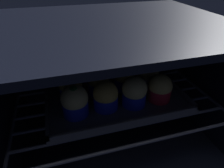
{
  "coord_description": "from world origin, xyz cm",
  "views": [
    {
      "loc": [
        -13.85,
        -24.35,
        47.83
      ],
      "look_at": [
        0.0,
        22.93,
        17.33
      ],
      "focal_mm": 31.97,
      "sensor_mm": 36.0,
      "label": 1
    }
  ],
  "objects_px": {
    "muffin_row2_col0": "(68,74)",
    "muffin_row2_col2": "(117,67)",
    "muffin_row1_col3": "(148,75)",
    "muffin_row0_col0": "(75,101)",
    "muffin_row1_col0": "(71,85)",
    "baking_tray": "(112,92)",
    "muffin_row1_col2": "(125,79)",
    "muffin_row2_col1": "(93,70)",
    "muffin_row0_col3": "(160,88)",
    "muffin_row0_col2": "(134,92)",
    "muffin_row0_col1": "(106,96)",
    "muffin_row2_col3": "(138,64)",
    "muffin_row1_col1": "(99,83)"
  },
  "relations": [
    {
      "from": "muffin_row2_col3",
      "to": "muffin_row1_col1",
      "type": "bearing_deg",
      "value": -153.54
    },
    {
      "from": "muffin_row0_col1",
      "to": "muffin_row1_col2",
      "type": "relative_size",
      "value": 0.97
    },
    {
      "from": "muffin_row1_col0",
      "to": "muffin_row1_col3",
      "type": "relative_size",
      "value": 1.1
    },
    {
      "from": "muffin_row0_col3",
      "to": "muffin_row2_col1",
      "type": "relative_size",
      "value": 0.95
    },
    {
      "from": "muffin_row0_col2",
      "to": "muffin_row2_col1",
      "type": "distance_m",
      "value": 0.17
    },
    {
      "from": "muffin_row1_col3",
      "to": "muffin_row1_col1",
      "type": "bearing_deg",
      "value": -179.64
    },
    {
      "from": "muffin_row1_col2",
      "to": "muffin_row2_col1",
      "type": "xyz_separation_m",
      "value": [
        -0.08,
        0.08,
        0.0
      ]
    },
    {
      "from": "baking_tray",
      "to": "muffin_row0_col3",
      "type": "relative_size",
      "value": 5.09
    },
    {
      "from": "muffin_row2_col1",
      "to": "muffin_row1_col2",
      "type": "bearing_deg",
      "value": -43.14
    },
    {
      "from": "muffin_row0_col0",
      "to": "muffin_row2_col1",
      "type": "relative_size",
      "value": 1.06
    },
    {
      "from": "muffin_row2_col0",
      "to": "muffin_row2_col2",
      "type": "xyz_separation_m",
      "value": [
        0.16,
        0.0,
        0.0
      ]
    },
    {
      "from": "muffin_row0_col0",
      "to": "muffin_row1_col0",
      "type": "height_order",
      "value": "muffin_row0_col0"
    },
    {
      "from": "muffin_row0_col1",
      "to": "muffin_row0_col2",
      "type": "bearing_deg",
      "value": -5.19
    },
    {
      "from": "muffin_row0_col3",
      "to": "muffin_row1_col3",
      "type": "distance_m",
      "value": 0.08
    },
    {
      "from": "muffin_row0_col2",
      "to": "muffin_row1_col3",
      "type": "height_order",
      "value": "muffin_row0_col2"
    },
    {
      "from": "muffin_row1_col3",
      "to": "muffin_row2_col3",
      "type": "distance_m",
      "value": 0.07
    },
    {
      "from": "muffin_row0_col2",
      "to": "muffin_row2_col0",
      "type": "height_order",
      "value": "muffin_row0_col2"
    },
    {
      "from": "muffin_row0_col1",
      "to": "muffin_row0_col3",
      "type": "bearing_deg",
      "value": -1.76
    },
    {
      "from": "muffin_row0_col1",
      "to": "muffin_row0_col3",
      "type": "xyz_separation_m",
      "value": [
        0.15,
        -0.0,
        -0.0
      ]
    },
    {
      "from": "muffin_row1_col2",
      "to": "muffin_row0_col3",
      "type": "bearing_deg",
      "value": -46.64
    },
    {
      "from": "muffin_row1_col1",
      "to": "muffin_row0_col1",
      "type": "bearing_deg",
      "value": -89.51
    },
    {
      "from": "muffin_row2_col1",
      "to": "muffin_row2_col3",
      "type": "xyz_separation_m",
      "value": [
        0.15,
        -0.0,
        -0.0
      ]
    },
    {
      "from": "muffin_row0_col1",
      "to": "muffin_row1_col0",
      "type": "height_order",
      "value": "muffin_row1_col0"
    },
    {
      "from": "muffin_row1_col3",
      "to": "muffin_row2_col0",
      "type": "xyz_separation_m",
      "value": [
        -0.23,
        0.08,
        -0.0
      ]
    },
    {
      "from": "baking_tray",
      "to": "muffin_row0_col0",
      "type": "bearing_deg",
      "value": -146.34
    },
    {
      "from": "muffin_row2_col2",
      "to": "muffin_row2_col3",
      "type": "xyz_separation_m",
      "value": [
        0.07,
        -0.01,
        0.0
      ]
    },
    {
      "from": "muffin_row0_col3",
      "to": "muffin_row2_col0",
      "type": "xyz_separation_m",
      "value": [
        -0.23,
        0.15,
        -0.0
      ]
    },
    {
      "from": "muffin_row2_col0",
      "to": "muffin_row0_col0",
      "type": "bearing_deg",
      "value": -89.67
    },
    {
      "from": "muffin_row1_col0",
      "to": "muffin_row2_col0",
      "type": "bearing_deg",
      "value": 90.09
    },
    {
      "from": "muffin_row0_col0",
      "to": "muffin_row0_col2",
      "type": "distance_m",
      "value": 0.15
    },
    {
      "from": "muffin_row2_col0",
      "to": "muffin_row1_col2",
      "type": "bearing_deg",
      "value": -26.4
    },
    {
      "from": "muffin_row2_col0",
      "to": "muffin_row2_col2",
      "type": "bearing_deg",
      "value": 1.25
    },
    {
      "from": "baking_tray",
      "to": "muffin_row0_col3",
      "type": "height_order",
      "value": "muffin_row0_col3"
    },
    {
      "from": "muffin_row0_col0",
      "to": "muffin_row2_col1",
      "type": "height_order",
      "value": "muffin_row0_col0"
    },
    {
      "from": "muffin_row0_col1",
      "to": "muffin_row1_col1",
      "type": "bearing_deg",
      "value": 90.49
    },
    {
      "from": "muffin_row0_col2",
      "to": "muffin_row0_col3",
      "type": "xyz_separation_m",
      "value": [
        0.08,
        0.0,
        -0.0
      ]
    },
    {
      "from": "muffin_row0_col1",
      "to": "muffin_row2_col3",
      "type": "bearing_deg",
      "value": 44.27
    },
    {
      "from": "muffin_row0_col1",
      "to": "muffin_row1_col2",
      "type": "xyz_separation_m",
      "value": [
        0.08,
        0.07,
        -0.0
      ]
    },
    {
      "from": "muffin_row1_col1",
      "to": "muffin_row1_col2",
      "type": "bearing_deg",
      "value": 1.19
    },
    {
      "from": "baking_tray",
      "to": "muffin_row0_col2",
      "type": "xyz_separation_m",
      "value": [
        0.04,
        -0.08,
        0.04
      ]
    },
    {
      "from": "muffin_row1_col0",
      "to": "baking_tray",
      "type": "bearing_deg",
      "value": 0.54
    },
    {
      "from": "muffin_row0_col1",
      "to": "muffin_row2_col3",
      "type": "relative_size",
      "value": 0.98
    },
    {
      "from": "muffin_row1_col1",
      "to": "muffin_row1_col2",
      "type": "xyz_separation_m",
      "value": [
        0.08,
        0.0,
        -0.0
      ]
    },
    {
      "from": "muffin_row0_col3",
      "to": "muffin_row2_col0",
      "type": "height_order",
      "value": "muffin_row0_col3"
    },
    {
      "from": "baking_tray",
      "to": "muffin_row2_col0",
      "type": "relative_size",
      "value": 5.32
    },
    {
      "from": "muffin_row0_col0",
      "to": "muffin_row2_col3",
      "type": "height_order",
      "value": "muffin_row0_col0"
    },
    {
      "from": "muffin_row0_col0",
      "to": "muffin_row2_col2",
      "type": "relative_size",
      "value": 1.15
    },
    {
      "from": "muffin_row1_col3",
      "to": "muffin_row2_col2",
      "type": "relative_size",
      "value": 1.03
    },
    {
      "from": "muffin_row1_col2",
      "to": "muffin_row2_col2",
      "type": "xyz_separation_m",
      "value": [
        0.0,
        0.08,
        -0.0
      ]
    },
    {
      "from": "muffin_row0_col0",
      "to": "muffin_row1_col1",
      "type": "height_order",
      "value": "muffin_row0_col0"
    }
  ]
}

